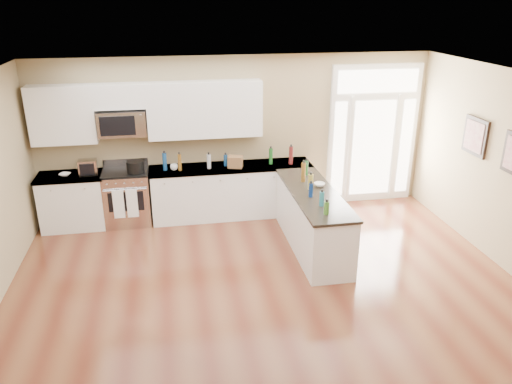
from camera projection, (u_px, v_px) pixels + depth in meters
The scene contains 19 objects.
ground at pixel (288, 343), 5.75m from camera, with size 8.00×8.00×0.00m, color #5C291A.
room_shell at pixel (292, 207), 5.12m from camera, with size 8.00×8.00×8.00m.
back_cabinet_left at pixel (74, 203), 8.50m from camera, with size 1.10×0.66×0.94m.
back_cabinet_right at pixel (232, 192), 8.94m from camera, with size 2.85×0.66×0.94m.
peninsula_cabinet at pixel (312, 222), 7.79m from camera, with size 0.69×2.32×0.94m.
upper_cabinet_left at pixel (62, 115), 8.08m from camera, with size 1.04×0.33×0.95m, color white.
upper_cabinet_right at pixel (205, 109), 8.46m from camera, with size 1.94×0.33×0.95m, color white.
upper_cabinet_short at pixel (120, 96), 8.13m from camera, with size 0.82×0.33×0.40m, color white.
microwave at pixel (122, 123), 8.26m from camera, with size 0.78×0.41×0.42m.
entry_door at pixel (373, 135), 9.31m from camera, with size 1.70×0.10×2.60m.
wall_art_near at pixel (475, 136), 7.70m from camera, with size 0.05×0.58×0.58m.
kitchen_range at pixel (127, 197), 8.63m from camera, with size 0.77×0.68×1.08m.
stockpot at pixel (135, 167), 8.34m from camera, with size 0.29×0.29×0.22m, color black.
toaster_oven at pixel (88, 167), 8.29m from camera, with size 0.30×0.23×0.26m, color silver.
cardboard_box at pixel (235, 162), 8.64m from camera, with size 0.25×0.18×0.20m, color brown.
bowl_left at pixel (65, 175), 8.26m from camera, with size 0.18×0.18×0.04m, color white.
bowl_peninsula at pixel (319, 185), 7.81m from camera, with size 0.17×0.17×0.05m, color white.
cup_counter at pixel (174, 167), 8.53m from camera, with size 0.13×0.13×0.10m, color white.
counter_bottles at pixel (265, 170), 8.12m from camera, with size 2.38×2.38×0.32m.
Camera 1 is at (-1.19, -4.57, 3.73)m, focal length 35.00 mm.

